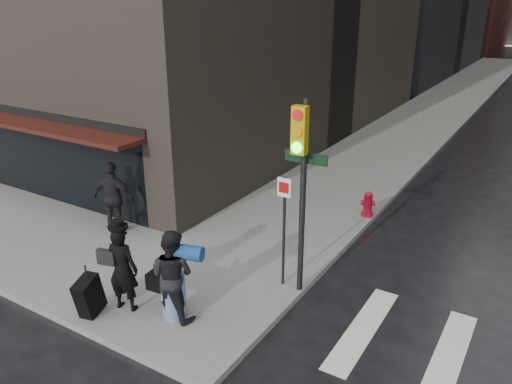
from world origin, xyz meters
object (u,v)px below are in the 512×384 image
man_overcoat (116,273)px  fire_hydrant (368,205)px  man_jeans (172,275)px  traffic_light (300,173)px  man_greycoat (114,198)px

man_overcoat → fire_hydrant: bearing=-123.9°
man_jeans → fire_hydrant: bearing=-108.3°
man_jeans → traffic_light: 3.14m
man_overcoat → man_greycoat: bearing=-56.6°
man_overcoat → traffic_light: size_ratio=0.48×
man_jeans → fire_hydrant: 6.85m
fire_hydrant → traffic_light: bearing=-89.2°
fire_hydrant → man_greycoat: bearing=-140.0°
man_overcoat → fire_hydrant: man_overcoat is taller
man_greycoat → fire_hydrant: man_greycoat is taller
fire_hydrant → man_overcoat: bearing=-110.6°
man_jeans → man_greycoat: bearing=-34.6°
man_overcoat → man_jeans: (1.11, 0.41, 0.10)m
man_jeans → traffic_light: size_ratio=0.45×
traffic_light → man_jeans: bearing=-127.3°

